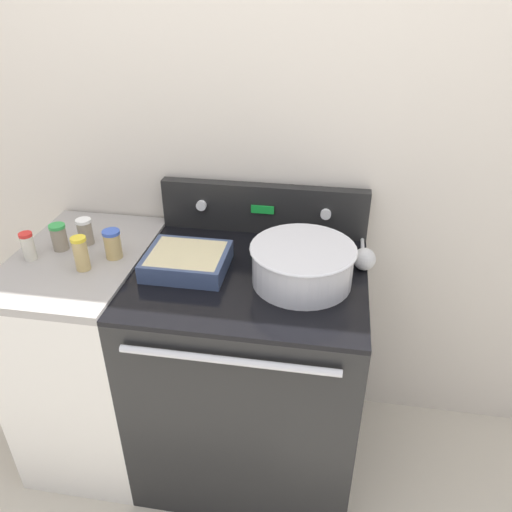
{
  "coord_description": "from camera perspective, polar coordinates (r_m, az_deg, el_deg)",
  "views": [
    {
      "loc": [
        0.26,
        -1.1,
        1.84
      ],
      "look_at": [
        0.02,
        0.37,
        0.97
      ],
      "focal_mm": 35.0,
      "sensor_mm": 36.0,
      "label": 1
    }
  ],
  "objects": [
    {
      "name": "spice_jar_red_cap",
      "position": [
        1.95,
        -24.59,
        1.03
      ],
      "size": [
        0.05,
        0.05,
        0.11
      ],
      "color": "beige",
      "rests_on": "side_counter"
    },
    {
      "name": "spice_jar_white_cap",
      "position": [
        1.99,
        -18.94,
        2.68
      ],
      "size": [
        0.06,
        0.06,
        0.1
      ],
      "color": "gray",
      "rests_on": "side_counter"
    },
    {
      "name": "ladle",
      "position": [
        1.8,
        12.27,
        -0.27
      ],
      "size": [
        0.08,
        0.26,
        0.08
      ],
      "color": "#B7B7B7",
      "rests_on": "stove_range"
    },
    {
      "name": "spice_jar_green_cap",
      "position": [
        1.98,
        -21.59,
        2.03
      ],
      "size": [
        0.06,
        0.06,
        0.1
      ],
      "color": "gray",
      "rests_on": "side_counter"
    },
    {
      "name": "mixing_bowl",
      "position": [
        1.66,
        5.34,
        -0.73
      ],
      "size": [
        0.35,
        0.35,
        0.14
      ],
      "color": "silver",
      "rests_on": "stove_range"
    },
    {
      "name": "casserole_dish",
      "position": [
        1.76,
        -7.9,
        -0.47
      ],
      "size": [
        0.28,
        0.24,
        0.07
      ],
      "color": "#38476B",
      "rests_on": "stove_range"
    },
    {
      "name": "side_counter",
      "position": [
        2.2,
        -17.66,
        -10.31
      ],
      "size": [
        0.47,
        0.7,
        0.92
      ],
      "color": "silver",
      "rests_on": "ground_plane"
    },
    {
      "name": "spice_jar_yellow_cap",
      "position": [
        1.82,
        -19.38,
        0.29
      ],
      "size": [
        0.05,
        0.05,
        0.12
      ],
      "color": "tan",
      "rests_on": "side_counter"
    },
    {
      "name": "control_panel",
      "position": [
        1.98,
        0.89,
        5.45
      ],
      "size": [
        0.82,
        0.07,
        0.2
      ],
      "color": "black",
      "rests_on": "stove_range"
    },
    {
      "name": "kitchen_wall",
      "position": [
        1.95,
        1.22,
        12.62
      ],
      "size": [
        8.0,
        0.05,
        2.5
      ],
      "color": "beige",
      "rests_on": "ground_plane"
    },
    {
      "name": "spice_jar_blue_cap",
      "position": [
        1.86,
        -16.06,
        1.33
      ],
      "size": [
        0.06,
        0.06,
        0.11
      ],
      "color": "tan",
      "rests_on": "side_counter"
    },
    {
      "name": "stove_range",
      "position": [
        2.02,
        -0.66,
        -12.89
      ],
      "size": [
        0.82,
        0.73,
        0.91
      ],
      "color": "black",
      "rests_on": "ground_plane"
    }
  ]
}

